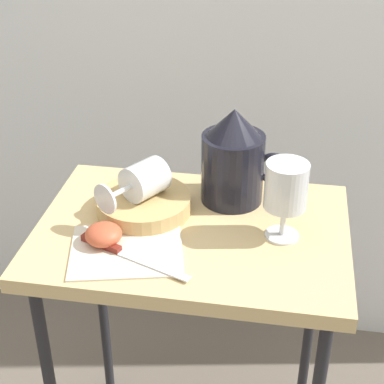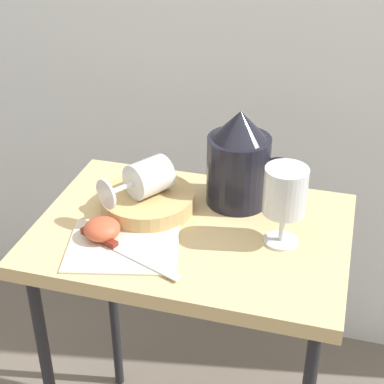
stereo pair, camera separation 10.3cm
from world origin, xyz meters
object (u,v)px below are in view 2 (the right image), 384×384
wine_glass_tipped_near (147,178)px  knife (114,246)px  table (192,258)px  basket_tray (147,201)px  apple_half_left (102,229)px  wine_glass_upright (285,194)px  pitcher (239,167)px

wine_glass_tipped_near → knife: 0.16m
table → basket_tray: bearing=158.2°
basket_tray → apple_half_left: 0.13m
wine_glass_upright → knife: 0.32m
apple_half_left → wine_glass_tipped_near: bearing=69.4°
basket_tray → knife: basket_tray is taller
pitcher → basket_tray: bearing=-155.3°
wine_glass_tipped_near → apple_half_left: size_ratio=2.28×
basket_tray → knife: (-0.01, -0.15, -0.01)m
wine_glass_upright → wine_glass_tipped_near: size_ratio=1.00×
table → wine_glass_upright: (0.17, 0.00, 0.17)m
knife → wine_glass_upright: bearing=20.7°
wine_glass_upright → knife: wine_glass_upright is taller
wine_glass_tipped_near → knife: wine_glass_tipped_near is taller
apple_half_left → knife: 0.04m
wine_glass_tipped_near → basket_tray: bearing=-137.4°
table → pitcher: pitcher is taller
basket_tray → pitcher: 0.20m
table → pitcher: (0.06, 0.12, 0.15)m
wine_glass_tipped_near → knife: bearing=-95.1°
table → apple_half_left: (-0.15, -0.08, 0.09)m
wine_glass_upright → apple_half_left: bearing=-165.4°
table → wine_glass_upright: size_ratio=4.41×
pitcher → apple_half_left: bearing=-136.9°
basket_tray → wine_glass_tipped_near: bearing=42.6°
table → basket_tray: size_ratio=3.63×
table → basket_tray: (-0.10, 0.04, 0.09)m
table → knife: size_ratio=3.09×
wine_glass_upright → knife: bearing=-159.3°
basket_tray → wine_glass_tipped_near: wine_glass_tipped_near is taller
pitcher → knife: size_ratio=0.91×
table → basket_tray: basket_tray is taller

